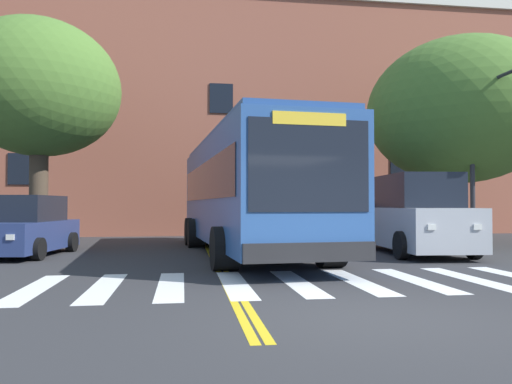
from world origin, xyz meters
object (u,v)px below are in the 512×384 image
Objects in this scene: car_silver_far_lane at (414,216)px; car_navy_near_lane at (26,228)px; city_bus at (247,191)px; street_tree_curbside_large at (460,111)px; street_tree_curbside_small at (40,89)px; traffic_light_near_corner at (503,122)px.

car_navy_near_lane is at bearing 175.00° from car_silver_far_lane.
city_bus is 1.50× the size of street_tree_curbside_large.
street_tree_curbside_small is at bearing 179.05° from street_tree_curbside_large.
car_navy_near_lane is 11.34m from car_silver_far_lane.
city_bus is at bearing -24.22° from street_tree_curbside_small.
street_tree_curbside_large is 1.00× the size of street_tree_curbside_small.
street_tree_curbside_small is (-0.40, 2.65, 4.60)m from car_navy_near_lane.
car_navy_near_lane is 0.80× the size of car_silver_far_lane.
car_silver_far_lane is at bearing -7.04° from city_bus.
city_bus is at bearing 172.96° from car_silver_far_lane.
street_tree_curbside_small reaches higher than traffic_light_near_corner.
street_tree_curbside_large reaches higher than traffic_light_near_corner.
traffic_light_near_corner is (2.72, -0.30, 2.85)m from car_silver_far_lane.
car_navy_near_lane is (-6.34, 0.38, -1.07)m from city_bus.
city_bus is 9.40m from street_tree_curbside_large.
street_tree_curbside_small reaches higher than car_navy_near_lane.
street_tree_curbside_small reaches higher than city_bus.
street_tree_curbside_large reaches higher than city_bus.
street_tree_curbside_small is at bearing 164.72° from traffic_light_near_corner.
car_silver_far_lane is 12.97m from street_tree_curbside_small.
car_silver_far_lane is 3.95m from traffic_light_near_corner.
street_tree_curbside_large is at bearing 44.33° from car_silver_far_lane.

